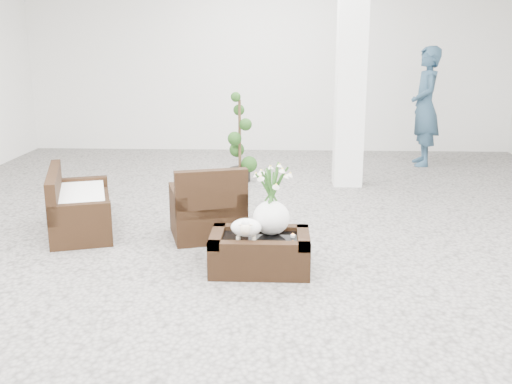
{
  "coord_description": "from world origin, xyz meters",
  "views": [
    {
      "loc": [
        0.24,
        -5.64,
        2.06
      ],
      "look_at": [
        0.0,
        -0.1,
        0.62
      ],
      "focal_mm": 41.41,
      "sensor_mm": 36.0,
      "label": 1
    }
  ],
  "objects_px": {
    "armchair": "(207,200)",
    "topiary": "(240,138)",
    "loveseat": "(80,200)",
    "coffee_table": "(260,253)"
  },
  "relations": [
    {
      "from": "loveseat",
      "to": "topiary",
      "type": "bearing_deg",
      "value": -51.33
    },
    {
      "from": "loveseat",
      "to": "topiary",
      "type": "height_order",
      "value": "topiary"
    },
    {
      "from": "coffee_table",
      "to": "topiary",
      "type": "distance_m",
      "value": 3.53
    },
    {
      "from": "coffee_table",
      "to": "topiary",
      "type": "bearing_deg",
      "value": 97.01
    },
    {
      "from": "loveseat",
      "to": "topiary",
      "type": "relative_size",
      "value": 1.0
    },
    {
      "from": "armchair",
      "to": "loveseat",
      "type": "height_order",
      "value": "armchair"
    },
    {
      "from": "topiary",
      "to": "coffee_table",
      "type": "bearing_deg",
      "value": -82.99
    },
    {
      "from": "topiary",
      "to": "loveseat",
      "type": "bearing_deg",
      "value": -123.37
    },
    {
      "from": "armchair",
      "to": "topiary",
      "type": "xyz_separation_m",
      "value": [
        0.17,
        2.53,
        0.25
      ]
    },
    {
      "from": "armchair",
      "to": "topiary",
      "type": "height_order",
      "value": "topiary"
    }
  ]
}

